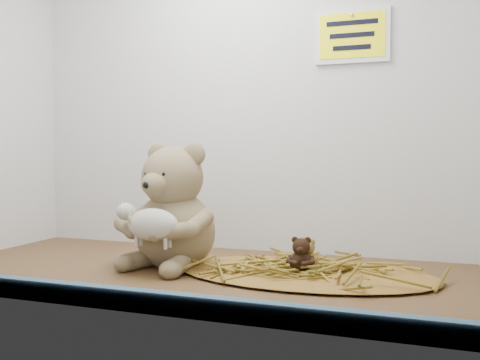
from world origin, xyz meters
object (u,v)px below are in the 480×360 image
(mini_teddy_tan, at_px, (307,253))
(mini_teddy_brown, at_px, (301,253))
(main_teddy, at_px, (175,205))
(toy_lamb, at_px, (153,225))

(mini_teddy_tan, bearing_deg, mini_teddy_brown, -77.52)
(main_teddy, height_order, mini_teddy_brown, main_teddy)
(toy_lamb, bearing_deg, mini_teddy_brown, 19.33)
(main_teddy, relative_size, mini_teddy_tan, 4.17)
(main_teddy, height_order, mini_teddy_tan, main_teddy)
(main_teddy, xyz_separation_m, toy_lamb, (0.00, -0.10, -0.03))
(mini_teddy_brown, bearing_deg, toy_lamb, -168.31)
(main_teddy, distance_m, mini_teddy_tan, 0.32)
(main_teddy, bearing_deg, mini_teddy_brown, 11.97)
(main_teddy, xyz_separation_m, mini_teddy_tan, (0.30, 0.03, -0.10))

